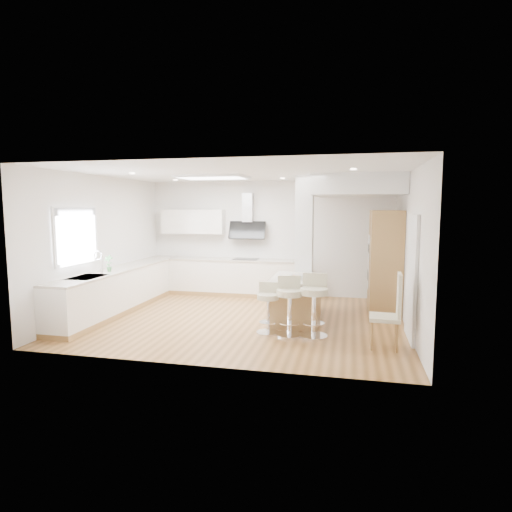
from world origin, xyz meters
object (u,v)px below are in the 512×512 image
(bar_stool_a, at_px, (268,305))
(dining_chair, at_px, (392,309))
(bar_stool_c, at_px, (314,302))
(bar_stool_b, at_px, (290,303))
(peninsula, at_px, (296,299))

(bar_stool_a, height_order, dining_chair, dining_chair)
(bar_stool_a, xyz_separation_m, bar_stool_c, (0.79, -0.03, 0.10))
(bar_stool_a, xyz_separation_m, dining_chair, (2.00, -0.38, 0.13))
(bar_stool_a, bearing_deg, bar_stool_b, -12.87)
(bar_stool_a, distance_m, bar_stool_c, 0.79)
(bar_stool_b, bearing_deg, peninsula, 77.74)
(bar_stool_c, distance_m, dining_chair, 1.26)
(peninsula, bearing_deg, dining_chair, -38.38)
(peninsula, xyz_separation_m, bar_stool_b, (-0.00, -0.92, 0.14))
(peninsula, distance_m, bar_stool_a, 0.95)
(bar_stool_c, relative_size, dining_chair, 0.90)
(peninsula, height_order, bar_stool_b, bar_stool_b)
(peninsula, distance_m, dining_chair, 2.05)
(dining_chair, bearing_deg, bar_stool_b, 171.25)
(peninsula, xyz_separation_m, dining_chair, (1.62, -1.25, 0.20))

